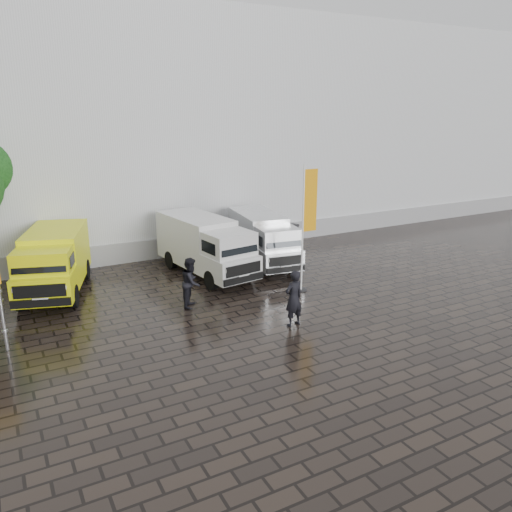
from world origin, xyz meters
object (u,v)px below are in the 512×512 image
(wheelie_bin, at_px, (291,233))
(van_yellow, at_px, (54,264))
(flagpole, at_px, (307,221))
(van_white, at_px, (206,247))
(person_front, at_px, (294,298))
(person_tent, at_px, (191,282))
(van_silver, at_px, (263,240))

(wheelie_bin, bearing_deg, van_yellow, -176.88)
(wheelie_bin, bearing_deg, flagpole, -125.00)
(van_white, relative_size, person_front, 2.95)
(van_yellow, height_order, person_front, van_yellow)
(van_yellow, relative_size, wheelie_bin, 5.15)
(van_white, xyz_separation_m, person_tent, (-1.96, -3.27, -0.32))
(van_white, bearing_deg, person_front, -93.95)
(van_silver, relative_size, person_tent, 2.87)
(flagpole, distance_m, wheelie_bin, 7.89)
(flagpole, relative_size, person_front, 2.59)
(van_yellow, bearing_deg, wheelie_bin, 27.77)
(van_white, xyz_separation_m, person_front, (0.46, -6.54, -0.27))
(flagpole, height_order, wheelie_bin, flagpole)
(van_yellow, xyz_separation_m, van_white, (6.23, -0.63, 0.03))
(person_front, relative_size, person_tent, 1.05)
(van_white, xyz_separation_m, wheelie_bin, (6.30, 2.91, -0.74))
(van_yellow, bearing_deg, van_white, 11.67)
(flagpole, relative_size, wheelie_bin, 4.93)
(van_silver, bearing_deg, wheelie_bin, 47.62)
(flagpole, height_order, person_front, flagpole)
(wheelie_bin, bearing_deg, person_tent, -150.39)
(flagpole, xyz_separation_m, wheelie_bin, (3.51, 6.67, -2.34))
(van_yellow, xyz_separation_m, wheelie_bin, (12.53, 2.29, -0.71))
(wheelie_bin, relative_size, person_tent, 0.55)
(flagpole, bearing_deg, person_tent, 174.22)
(van_yellow, distance_m, van_white, 6.26)
(van_yellow, relative_size, flagpole, 1.05)
(van_white, bearing_deg, van_yellow, 166.31)
(van_white, relative_size, flagpole, 1.14)
(van_white, xyz_separation_m, van_silver, (3.01, 0.19, -0.09))
(van_white, xyz_separation_m, flagpole, (2.79, -3.75, 1.60))
(van_white, bearing_deg, flagpole, -61.28)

